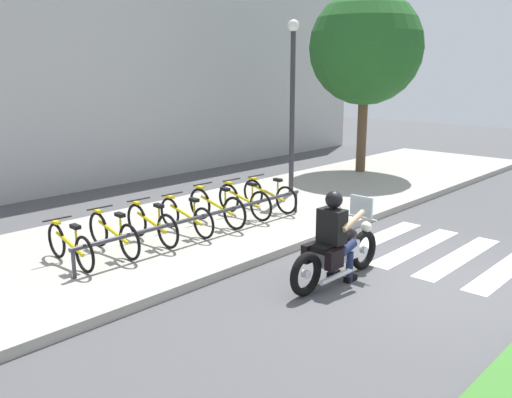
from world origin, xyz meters
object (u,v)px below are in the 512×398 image
rider (335,230)px  bicycle_3 (186,216)px  bicycle_0 (70,245)px  bike_rack (205,217)px  bicycle_6 (269,195)px  bicycle_5 (244,201)px  bicycle_4 (217,207)px  street_lamp (292,94)px  bicycle_1 (113,234)px  tree_near_rack (366,48)px  bicycle_2 (152,224)px  motorcycle (337,253)px

rider → bicycle_3: (-0.17, 3.27, -0.35)m
rider → bicycle_0: rider is taller
rider → bike_rack: bearing=93.7°
bicycle_6 → bicycle_5: bearing=-180.0°
bicycle_4 → bicycle_5: bearing=0.0°
bicycle_0 → street_lamp: street_lamp is taller
rider → bicycle_0: 4.16m
rider → bicycle_4: (0.62, 3.26, -0.32)m
rider → bicycle_1: 3.72m
rider → bicycle_3: size_ratio=0.88×
bike_rack → street_lamp: size_ratio=1.24×
rider → bike_rack: rider is taller
bicycle_5 → bicycle_0: bearing=180.0°
bicycle_1 → bicycle_5: size_ratio=1.01×
bicycle_6 → rider: bearing=-124.0°
bicycle_5 → street_lamp: bearing=15.8°
bicycle_4 → tree_near_rack: size_ratio=0.32×
bicycle_1 → bicycle_2: bicycle_2 is taller
bicycle_3 → street_lamp: (3.96, 0.67, 2.13)m
bicycle_2 → tree_near_rack: bearing=7.1°
rider → bicycle_3: rider is taller
bicycle_0 → bicycle_2: bicycle_2 is taller
bicycle_3 → bicycle_2: bearing=-179.9°
bike_rack → bicycle_0: bearing=166.9°
bicycle_0 → bicycle_6: bearing=-0.0°
street_lamp → tree_near_rack: size_ratio=0.79×
bicycle_2 → street_lamp: (4.75, 0.67, 2.12)m
bike_rack → bicycle_2: bearing=145.0°
bicycle_0 → bicycle_6: (4.75, -0.00, 0.01)m
rider → bike_rack: (-0.17, 2.71, -0.26)m
motorcycle → bicycle_4: 3.31m
bicycle_5 → bicycle_4: bearing=-180.0°
bicycle_1 → bicycle_4: 2.38m
bicycle_1 → bicycle_2: size_ratio=1.02×
bicycle_0 → tree_near_rack: 10.73m
motorcycle → bicycle_5: bearing=67.8°
bicycle_2 → tree_near_rack: tree_near_rack is taller
rider → bicycle_2: (-0.97, 3.26, -0.34)m
tree_near_rack → bicycle_5: bearing=-170.2°
bicycle_4 → bike_rack: (-0.79, -0.55, 0.06)m
bicycle_4 → tree_near_rack: (6.99, 1.07, 3.27)m
bicycle_5 → bicycle_6: size_ratio=0.99×
bicycle_1 → tree_near_rack: tree_near_rack is taller
bicycle_0 → bicycle_3: bicycle_3 is taller
bicycle_0 → street_lamp: bearing=6.0°
bicycle_1 → bicycle_6: bicycle_1 is taller
motorcycle → bicycle_2: (-1.04, 3.27, 0.03)m
tree_near_rack → bicycle_3: bearing=-172.2°
bicycle_1 → bicycle_5: bearing=-0.0°
rider → bicycle_6: 3.95m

